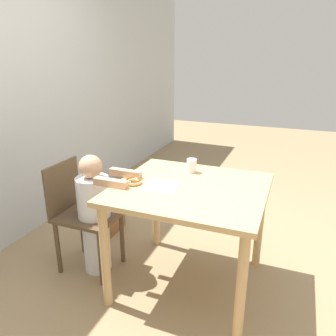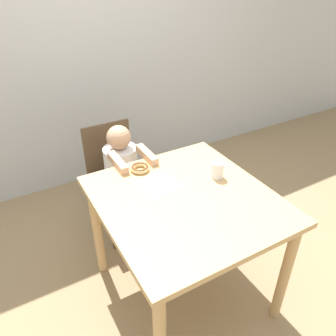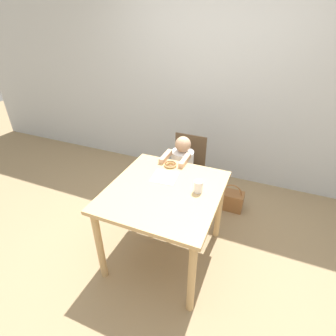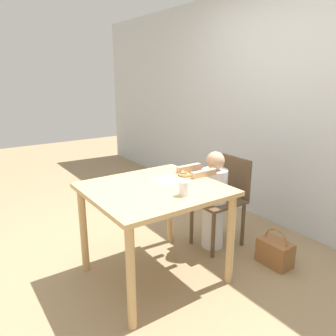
# 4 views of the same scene
# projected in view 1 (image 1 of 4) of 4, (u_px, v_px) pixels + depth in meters

# --- Properties ---
(ground_plane) EXTENTS (12.00, 12.00, 0.00)m
(ground_plane) POSITION_uv_depth(u_px,v_px,m) (188.00, 282.00, 2.44)
(ground_plane) COLOR #997F5B
(dining_table) EXTENTS (0.93, 0.99, 0.77)m
(dining_table) POSITION_uv_depth(u_px,v_px,m) (190.00, 202.00, 2.22)
(dining_table) COLOR tan
(dining_table) RESTS_ON ground_plane
(chair) EXTENTS (0.38, 0.45, 0.85)m
(chair) POSITION_uv_depth(u_px,v_px,m) (82.00, 214.00, 2.50)
(chair) COLOR brown
(chair) RESTS_ON ground_plane
(child_figure) EXTENTS (0.25, 0.46, 0.94)m
(child_figure) POSITION_uv_depth(u_px,v_px,m) (95.00, 214.00, 2.45)
(child_figure) COLOR white
(child_figure) RESTS_ON ground_plane
(donut) EXTENTS (0.12, 0.12, 0.03)m
(donut) POSITION_uv_depth(u_px,v_px,m) (133.00, 181.00, 2.23)
(donut) COLOR #DBB270
(donut) RESTS_ON dining_table
(napkin) EXTENTS (0.24, 0.24, 0.00)m
(napkin) POSITION_uv_depth(u_px,v_px,m) (162.00, 186.00, 2.18)
(napkin) COLOR white
(napkin) RESTS_ON dining_table
(handbag) EXTENTS (0.29, 0.18, 0.34)m
(handbag) POSITION_uv_depth(u_px,v_px,m) (110.00, 219.00, 3.13)
(handbag) COLOR brown
(handbag) RESTS_ON ground_plane
(cup) EXTENTS (0.07, 0.07, 0.10)m
(cup) POSITION_uv_depth(u_px,v_px,m) (192.00, 166.00, 2.44)
(cup) COLOR white
(cup) RESTS_ON dining_table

